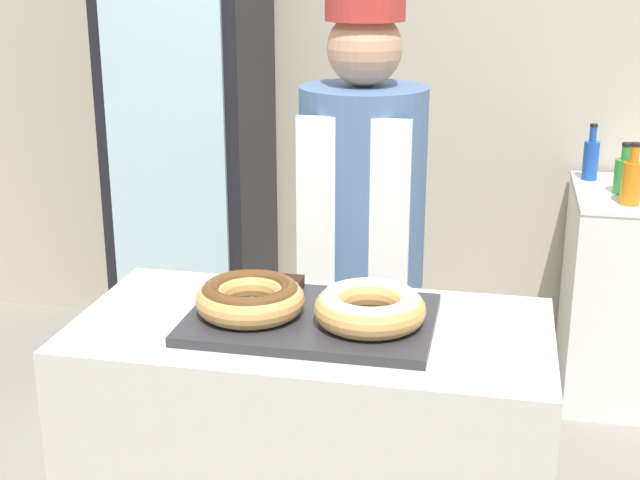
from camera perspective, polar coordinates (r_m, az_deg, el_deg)
name	(u,v)px	position (r m, az deg, el deg)	size (l,w,h in m)	color
wall_back	(413,57)	(4.10, 5.95, 11.58)	(8.00, 0.06, 2.70)	#BCB29E
serving_tray	(311,319)	(2.14, -0.55, -5.09)	(0.58, 0.40, 0.02)	#2D2D33
donut_chocolate_glaze	(250,297)	(2.13, -4.49, -3.66)	(0.26, 0.26, 0.08)	tan
donut_light_glaze	(370,306)	(2.07, 3.21, -4.26)	(0.26, 0.26, 0.08)	tan
brownie_back_left	(285,285)	(2.28, -2.26, -2.90)	(0.08, 0.08, 0.03)	black
brownie_back_right	(362,291)	(2.24, 2.72, -3.27)	(0.08, 0.08, 0.03)	black
baker_person	(361,261)	(2.76, 2.65, -1.34)	(0.38, 0.38, 1.68)	#4C4C51
beverage_fridge	(192,163)	(3.99, -8.18, 4.89)	(0.61, 0.61, 1.81)	black
bottle_orange	(632,181)	(3.59, 19.32, 3.59)	(0.08, 0.08, 0.24)	orange
bottle_blue	(591,158)	(3.95, 16.95, 5.03)	(0.07, 0.07, 0.24)	#1E4CB2
bottle_green	(624,174)	(3.75, 18.87, 4.01)	(0.08, 0.08, 0.21)	#2D8C38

